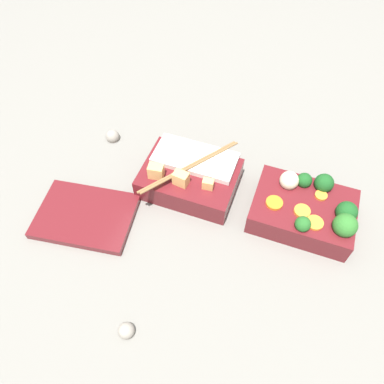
% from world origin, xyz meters
% --- Properties ---
extents(ground_plane, '(3.00, 3.00, 0.00)m').
position_xyz_m(ground_plane, '(0.00, 0.00, 0.00)').
color(ground_plane, slate).
extents(bento_tray_vegetable, '(0.19, 0.14, 0.08)m').
position_xyz_m(bento_tray_vegetable, '(-0.12, -0.00, 0.03)').
color(bento_tray_vegetable, maroon).
rests_on(bento_tray_vegetable, ground_plane).
extents(bento_tray_rice, '(0.19, 0.19, 0.08)m').
position_xyz_m(bento_tray_rice, '(0.12, -0.00, 0.03)').
color(bento_tray_rice, maroon).
rests_on(bento_tray_rice, ground_plane).
extents(bento_lid, '(0.20, 0.16, 0.01)m').
position_xyz_m(bento_lid, '(0.28, 0.14, 0.01)').
color(bento_lid, maroon).
rests_on(bento_lid, ground_plane).
extents(pebble_0, '(0.03, 0.03, 0.03)m').
position_xyz_m(pebble_0, '(0.33, -0.07, 0.01)').
color(pebble_0, gray).
rests_on(pebble_0, ground_plane).
extents(pebble_1, '(0.03, 0.03, 0.03)m').
position_xyz_m(pebble_1, '(0.11, 0.31, 0.01)').
color(pebble_1, gray).
rests_on(pebble_1, ground_plane).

